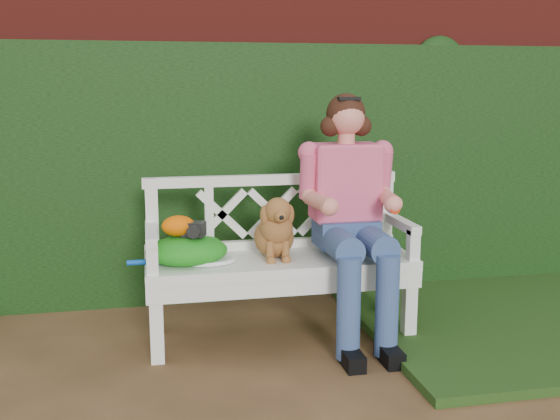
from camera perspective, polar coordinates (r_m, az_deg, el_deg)
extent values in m
cube|color=maroon|center=(4.54, -9.99, 6.43)|extent=(10.00, 0.30, 2.20)
cube|color=#1B4513|center=(4.34, -9.79, 2.93)|extent=(10.00, 0.18, 1.70)
cube|color=black|center=(4.56, 23.09, -8.07)|extent=(2.60, 2.00, 0.05)
cube|color=black|center=(3.56, -7.54, -1.65)|extent=(0.14, 0.13, 0.08)
ellipsoid|color=#E55902|center=(3.57, -8.85, -1.38)|extent=(0.20, 0.16, 0.11)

